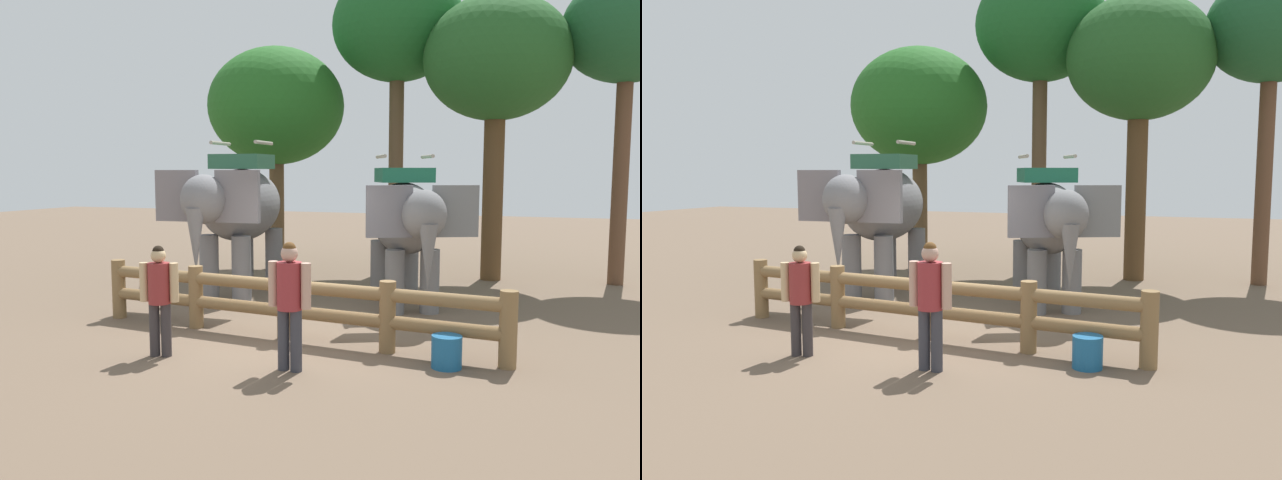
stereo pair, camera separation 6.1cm
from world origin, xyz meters
TOP-DOWN VIEW (x-y plane):
  - ground_plane at (0.00, 0.00)m, footprint 60.00×60.00m
  - log_fence at (-0.00, 0.06)m, footprint 7.00×0.95m
  - elephant_near_left at (-2.39, 3.17)m, footprint 2.17×3.80m
  - elephant_center at (1.27, 3.06)m, footprint 2.64×3.48m
  - tourist_woman_in_black at (0.68, -1.38)m, footprint 0.61×0.35m
  - tourist_man_in_blue at (-1.30, -1.39)m, footprint 0.55×0.37m
  - tree_far_left at (2.57, 6.85)m, footprint 3.44×3.44m
  - tree_back_center at (5.38, 7.15)m, footprint 2.87×2.87m
  - tree_far_right at (0.04, 7.46)m, footprint 3.36×3.36m
  - tree_deep_back at (-3.10, 6.86)m, footprint 3.64×3.64m
  - feed_bucket at (2.61, -0.57)m, footprint 0.41×0.41m

SIDE VIEW (x-z plane):
  - ground_plane at x=0.00m, z-range 0.00..0.00m
  - feed_bucket at x=2.61m, z-range 0.00..0.44m
  - log_fence at x=0.00m, z-range 0.08..1.13m
  - tourist_man_in_blue at x=-1.30m, z-range 0.12..1.71m
  - tourist_woman_in_black at x=0.68m, z-range 0.13..1.85m
  - elephant_center at x=1.27m, z-range 0.18..3.13m
  - elephant_near_left at x=-2.39m, z-range 0.20..3.47m
  - tree_deep_back at x=-3.10m, z-range 1.37..7.28m
  - tree_far_left at x=2.57m, z-range 1.82..8.57m
  - tree_back_center at x=5.38m, z-range 2.21..9.26m
  - tree_far_right at x=0.04m, z-range 2.38..10.17m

